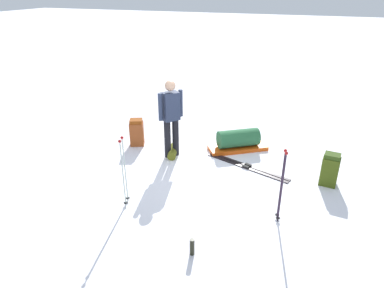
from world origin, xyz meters
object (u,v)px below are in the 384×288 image
ski_poles_planted_near (282,183)px  backpack_large_dark (137,132)px  ski_poles_planted_far (124,168)px  backpack_bright (330,170)px  thermos_bottle (192,247)px  ski_pair_near (247,167)px  sleeping_mat_rolled (173,151)px  gear_sled (238,141)px  skier_standing (171,115)px

ski_poles_planted_near → backpack_large_dark: bearing=-115.9°
backpack_large_dark → ski_poles_planted_far: size_ratio=0.51×
backpack_large_dark → backpack_bright: (0.28, 4.25, 0.01)m
thermos_bottle → backpack_bright: bearing=146.6°
ski_pair_near → backpack_large_dark: backpack_large_dark is taller
ski_pair_near → sleeping_mat_rolled: bearing=-88.7°
gear_sled → thermos_bottle: (3.50, 0.21, -0.09)m
skier_standing → ski_pair_near: skier_standing is taller
skier_standing → backpack_large_dark: (-0.23, -1.00, -0.64)m
sleeping_mat_rolled → ski_pair_near: bearing=91.3°
backpack_bright → ski_poles_planted_far: size_ratio=0.52×
ski_pair_near → sleeping_mat_rolled: 1.67m
ski_pair_near → backpack_large_dark: 2.69m
backpack_large_dark → thermos_bottle: 3.86m
sleeping_mat_rolled → gear_sled: bearing=121.1°
ski_pair_near → backpack_bright: bearing=85.9°
backpack_large_dark → gear_sled: (-0.57, 2.29, -0.09)m
ski_poles_planted_near → thermos_bottle: 1.69m
skier_standing → backpack_bright: 3.31m
ski_pair_near → ski_poles_planted_near: ski_poles_planted_near is taller
thermos_bottle → backpack_large_dark: bearing=-139.5°
ski_pair_near → ski_poles_planted_near: size_ratio=1.48×
ski_pair_near → ski_poles_planted_far: size_ratio=1.48×
ski_poles_planted_near → ski_pair_near: bearing=-151.2°
backpack_large_dark → ski_poles_planted_near: 3.92m
skier_standing → sleeping_mat_rolled: size_ratio=3.09×
backpack_bright → ski_poles_planted_near: ski_poles_planted_near is taller
sleeping_mat_rolled → thermos_bottle: (2.73, 1.50, 0.04)m
sleeping_mat_rolled → skier_standing: bearing=-8.1°
ski_pair_near → sleeping_mat_rolled: size_ratio=3.35×
ski_pair_near → gear_sled: (-0.74, -0.38, 0.21)m
backpack_bright → ski_poles_planted_far: 3.78m
sleeping_mat_rolled → ski_poles_planted_near: bearing=59.1°
ski_poles_planted_near → gear_sled: size_ratio=0.93×
backpack_large_dark → sleeping_mat_rolled: 1.05m
skier_standing → ski_pair_near: size_ratio=0.92×
ski_pair_near → ski_poles_planted_near: (1.54, 0.85, 0.68)m
backpack_bright → thermos_bottle: 3.18m
ski_poles_planted_far → thermos_bottle: size_ratio=4.79×
backpack_bright → sleeping_mat_rolled: (-0.08, -3.25, -0.23)m
ski_pair_near → ski_poles_planted_near: 1.88m
ski_pair_near → ski_poles_planted_far: (2.02, -1.66, 0.68)m
backpack_large_dark → backpack_bright: 4.26m
ski_pair_near → gear_sled: 0.86m
ski_poles_planted_near → gear_sled: 2.63m
backpack_bright → gear_sled: size_ratio=0.48×
backpack_large_dark → backpack_bright: size_ratio=0.98×
ski_pair_near → sleeping_mat_rolled: sleeping_mat_rolled is taller
backpack_large_dark → backpack_bright: backpack_bright is taller
backpack_bright → ski_poles_planted_near: size_ratio=0.52×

